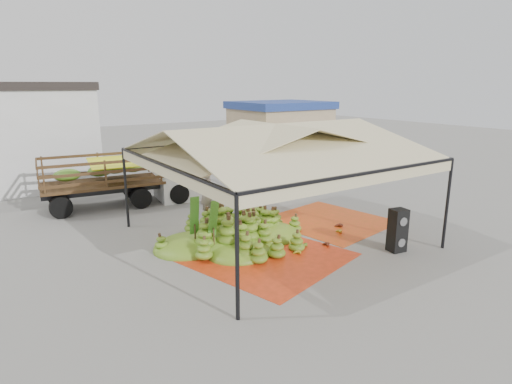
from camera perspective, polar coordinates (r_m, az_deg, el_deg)
ground at (r=15.41m, az=2.51°, el=-5.94°), size 90.00×90.00×0.00m
canopy_tent at (r=14.60m, az=2.65°, el=6.31°), size 8.10×8.10×4.00m
building_tan at (r=31.03m, az=3.22°, el=8.23°), size 6.30×5.30×4.10m
tarp_left at (r=13.59m, az=1.85°, el=-8.74°), size 5.28×5.13×0.01m
tarp_right at (r=17.31m, az=9.69°, el=-3.82°), size 4.66×4.82×0.01m
banana_heap at (r=14.70m, az=-2.96°, el=-4.52°), size 5.78×4.86×1.18m
hand_yellow_a at (r=15.95m, az=10.78°, el=-5.10°), size 0.53×0.48×0.20m
hand_yellow_b at (r=13.81m, az=5.42°, el=-8.05°), size 0.46×0.41×0.17m
hand_red_a at (r=14.63m, az=9.11°, el=-6.82°), size 0.51×0.46×0.20m
hand_red_b at (r=16.54m, az=10.93°, el=-4.37°), size 0.55×0.49×0.21m
hand_green at (r=14.55m, az=6.29°, el=-6.89°), size 0.49×0.48×0.17m
hanging_bunches at (r=13.27m, az=5.31°, el=2.48°), size 3.24×0.24×0.20m
speaker_stack at (r=14.61m, az=18.35°, el=-4.86°), size 0.58×0.53×1.42m
banana_leaves at (r=14.15m, az=-6.70°, el=-7.90°), size 0.96×1.36×3.70m
vendor at (r=17.46m, az=-6.66°, el=-0.24°), size 0.83×0.69×1.94m
truck_left at (r=20.07m, az=-16.64°, el=2.47°), size 6.96×3.09×2.31m
truck_right at (r=27.19m, az=2.23°, el=5.59°), size 5.83×2.14×1.99m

